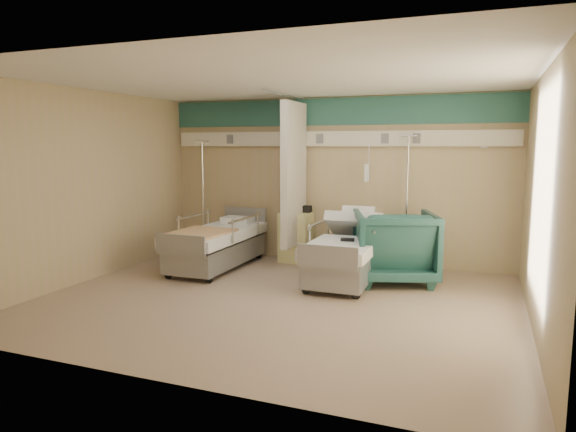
{
  "coord_description": "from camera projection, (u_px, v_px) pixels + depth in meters",
  "views": [
    {
      "loc": [
        2.45,
        -5.96,
        1.99
      ],
      "look_at": [
        -0.08,
        0.6,
        1.02
      ],
      "focal_mm": 32.0,
      "sensor_mm": 36.0,
      "label": 1
    }
  ],
  "objects": [
    {
      "name": "bed_left",
      "position": [
        217.0,
        249.0,
        8.38
      ],
      "size": [
        1.0,
        2.16,
        0.63
      ],
      "primitive_type": null,
      "color": "white",
      "rests_on": "ground"
    },
    {
      "name": "iv_stand_right",
      "position": [
        405.0,
        243.0,
        8.23
      ],
      "size": [
        0.38,
        0.38,
        2.15
      ],
      "rotation": [
        0.0,
        0.0,
        -0.41
      ],
      "color": "silver",
      "rests_on": "ground"
    },
    {
      "name": "bedside_cabinet",
      "position": [
        296.0,
        237.0,
        8.82
      ],
      "size": [
        0.5,
        0.48,
        0.85
      ],
      "primitive_type": "cube",
      "color": "#E9E391",
      "rests_on": "ground"
    },
    {
      "name": "call_remote",
      "position": [
        348.0,
        240.0,
        7.34
      ],
      "size": [
        0.2,
        0.11,
        0.04
      ],
      "primitive_type": "cube",
      "rotation": [
        0.0,
        0.0,
        0.14
      ],
      "color": "black",
      "rests_on": "bed_right"
    },
    {
      "name": "white_cup",
      "position": [
        296.0,
        208.0,
        8.9
      ],
      "size": [
        0.12,
        0.12,
        0.13
      ],
      "primitive_type": "cylinder",
      "rotation": [
        0.0,
        0.0,
        0.31
      ],
      "color": "white",
      "rests_on": "bedside_cabinet"
    },
    {
      "name": "visitor_armchair",
      "position": [
        394.0,
        246.0,
        7.49
      ],
      "size": [
        1.44,
        1.46,
        1.06
      ],
      "primitive_type": "imported",
      "rotation": [
        0.0,
        0.0,
        3.47
      ],
      "color": "#1C4843",
      "rests_on": "ground"
    },
    {
      "name": "bed_right",
      "position": [
        348.0,
        259.0,
        7.6
      ],
      "size": [
        1.0,
        2.16,
        0.63
      ],
      "primitive_type": null,
      "color": "white",
      "rests_on": "ground"
    },
    {
      "name": "waffle_blanket",
      "position": [
        393.0,
        208.0,
        7.38
      ],
      "size": [
        0.8,
        0.76,
        0.07
      ],
      "primitive_type": "cube",
      "rotation": [
        0.0,
        0.0,
        3.59
      ],
      "color": "white",
      "rests_on": "visitor_armchair"
    },
    {
      "name": "ground",
      "position": [
        277.0,
        300.0,
        6.65
      ],
      "size": [
        6.0,
        5.0,
        0.0
      ],
      "primitive_type": "cube",
      "color": "gray",
      "rests_on": "ground"
    },
    {
      "name": "tan_blanket",
      "position": [
        199.0,
        233.0,
        7.92
      ],
      "size": [
        0.86,
        1.07,
        0.04
      ],
      "primitive_type": "cube",
      "rotation": [
        0.0,
        0.0,
        -0.03
      ],
      "color": "tan",
      "rests_on": "bed_left"
    },
    {
      "name": "iv_stand_left",
      "position": [
        204.0,
        233.0,
        9.25
      ],
      "size": [
        0.37,
        0.37,
        2.07
      ],
      "rotation": [
        0.0,
        0.0,
        -0.01
      ],
      "color": "silver",
      "rests_on": "ground"
    },
    {
      "name": "toiletry_bag",
      "position": [
        305.0,
        209.0,
        8.79
      ],
      "size": [
        0.22,
        0.14,
        0.12
      ],
      "primitive_type": "cube",
      "rotation": [
        0.0,
        0.0,
        -0.01
      ],
      "color": "black",
      "rests_on": "bedside_cabinet"
    },
    {
      "name": "room_walls",
      "position": [
        282.0,
        155.0,
        6.64
      ],
      "size": [
        6.04,
        5.04,
        2.82
      ],
      "color": "tan",
      "rests_on": "ground"
    }
  ]
}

